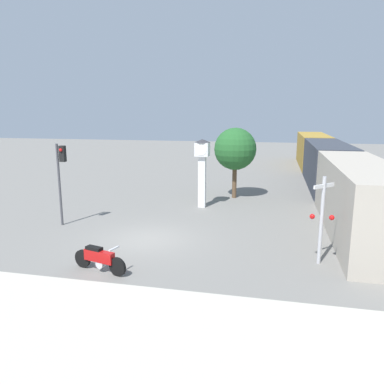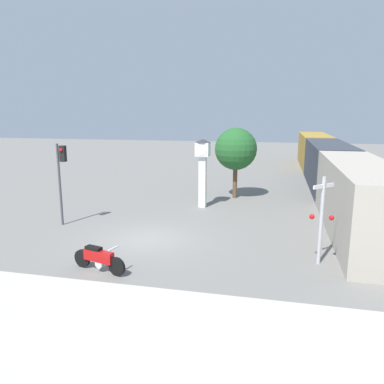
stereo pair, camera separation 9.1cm
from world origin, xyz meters
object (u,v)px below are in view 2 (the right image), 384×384
(clock_tower, at_px, (203,162))
(freight_train, at_px, (328,165))
(street_tree, at_px, (236,149))
(railroad_crossing_signal, at_px, (322,217))
(traffic_light, at_px, (61,170))
(motorcycle, at_px, (99,258))

(clock_tower, relative_size, freight_train, 0.12)
(clock_tower, height_order, street_tree, street_tree)
(freight_train, relative_size, railroad_crossing_signal, 10.53)
(freight_train, height_order, railroad_crossing_signal, railroad_crossing_signal)
(traffic_light, bearing_deg, motorcycle, -48.44)
(motorcycle, xyz_separation_m, traffic_light, (-4.40, 4.96, 2.40))
(traffic_light, relative_size, railroad_crossing_signal, 1.24)
(railroad_crossing_signal, distance_m, street_tree, 11.73)
(freight_train, height_order, traffic_light, traffic_light)
(motorcycle, height_order, railroad_crossing_signal, railroad_crossing_signal)
(traffic_light, bearing_deg, railroad_crossing_signal, -11.21)
(freight_train, xyz_separation_m, street_tree, (-6.65, -5.76, 1.62))
(freight_train, bearing_deg, street_tree, -139.09)
(motorcycle, bearing_deg, freight_train, 77.22)
(freight_train, height_order, street_tree, street_tree)
(traffic_light, distance_m, street_tree, 11.46)
(clock_tower, distance_m, street_tree, 3.47)
(traffic_light, bearing_deg, street_tree, 46.53)
(traffic_light, xyz_separation_m, street_tree, (7.88, 8.31, 0.43))
(railroad_crossing_signal, bearing_deg, street_tree, 112.46)
(clock_tower, bearing_deg, street_tree, 60.92)
(railroad_crossing_signal, xyz_separation_m, street_tree, (-4.45, 10.75, 1.45))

